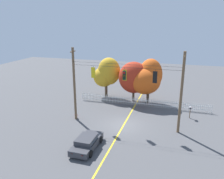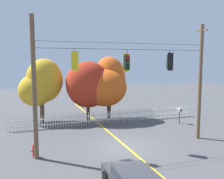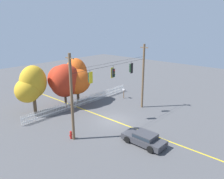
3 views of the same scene
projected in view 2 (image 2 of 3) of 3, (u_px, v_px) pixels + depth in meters
name	position (u px, v px, depth m)	size (l,w,h in m)	color
ground	(127.00, 147.00, 16.43)	(80.00, 80.00, 0.00)	#4C4C4F
lane_centerline_stripe	(127.00, 147.00, 16.43)	(0.16, 36.00, 0.01)	gold
signal_support_span	(127.00, 84.00, 15.94)	(11.75, 1.10, 8.30)	brown
traffic_signal_westbound_side	(74.00, 61.00, 14.62)	(0.43, 0.38, 1.31)	black
traffic_signal_southbound_primary	(127.00, 63.00, 15.78)	(0.43, 0.38, 1.41)	black
traffic_signal_northbound_primary	(169.00, 62.00, 16.80)	(0.43, 0.38, 1.38)	black
white_picket_fence	(109.00, 117.00, 22.70)	(17.42, 0.06, 1.13)	white
autumn_maple_near_fence	(41.00, 85.00, 22.80)	(4.04, 2.90, 5.92)	brown
autumn_maple_mid	(87.00, 84.00, 23.36)	(4.23, 3.84, 5.69)	brown
autumn_oak_far_east	(107.00, 84.00, 23.94)	(4.32, 4.05, 6.14)	brown
fire_hydrant	(34.00, 150.00, 14.71)	(0.38, 0.22, 0.82)	red
roadside_mailbox	(180.00, 111.00, 22.46)	(0.25, 0.44, 1.43)	brown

